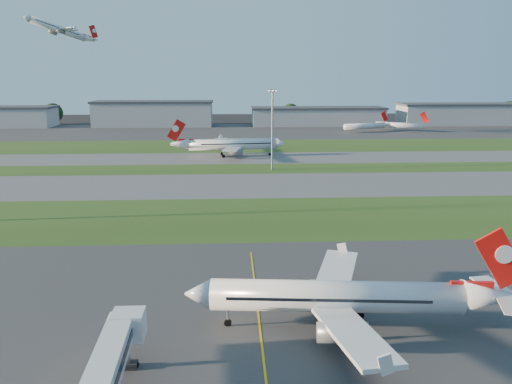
{
  "coord_description": "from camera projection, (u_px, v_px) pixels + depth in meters",
  "views": [
    {
      "loc": [
        1.77,
        -52.14,
        30.16
      ],
      "look_at": [
        6.69,
        46.51,
        7.0
      ],
      "focal_mm": 35.0,
      "sensor_mm": 36.0,
      "label": 1
    }
  ],
  "objects": [
    {
      "name": "tree_west",
      "position": [
        53.0,
        113.0,
        313.08
      ],
      "size": [
        12.1,
        12.1,
        13.2
      ],
      "color": "black",
      "rests_on": "ground"
    },
    {
      "name": "grass_strip_c",
      "position": [
        227.0,
        146.0,
        217.94
      ],
      "size": [
        300.0,
        40.0,
        0.01
      ],
      "primitive_type": "cube",
      "color": "#284316",
      "rests_on": "ground"
    },
    {
      "name": "hangar_far_east",
      "position": [
        476.0,
        114.0,
        311.47
      ],
      "size": [
        96.9,
        23.0,
        13.2
      ],
      "color": "#979A9E",
      "rests_on": "ground"
    },
    {
      "name": "taxiway_a",
      "position": [
        225.0,
        185.0,
        140.15
      ],
      "size": [
        300.0,
        32.0,
        0.01
      ],
      "primitive_type": "cube",
      "color": "#515154",
      "rests_on": "ground"
    },
    {
      "name": "ground",
      "position": [
        218.0,
        343.0,
        57.5
      ],
      "size": [
        700.0,
        700.0,
        0.0
      ],
      "primitive_type": "plane",
      "color": "black",
      "rests_on": "ground"
    },
    {
      "name": "airliner_parked",
      "position": [
        338.0,
        297.0,
        60.02
      ],
      "size": [
        37.36,
        31.58,
        11.66
      ],
      "rotation": [
        0.0,
        0.0,
        -0.09
      ],
      "color": "silver",
      "rests_on": "ground"
    },
    {
      "name": "mini_jet_near",
      "position": [
        365.0,
        126.0,
        271.59
      ],
      "size": [
        27.21,
        12.58,
        9.48
      ],
      "rotation": [
        0.0,
        0.0,
        0.38
      ],
      "color": "silver",
      "rests_on": "ground"
    },
    {
      "name": "hangar_west",
      "position": [
        154.0,
        113.0,
        301.53
      ],
      "size": [
        71.4,
        23.0,
        15.2
      ],
      "color": "#979A9E",
      "rests_on": "ground"
    },
    {
      "name": "mini_jet_far",
      "position": [
        400.0,
        125.0,
        275.24
      ],
      "size": [
        25.46,
        16.12,
        9.48
      ],
      "rotation": [
        0.0,
        0.0,
        -0.54
      ],
      "color": "silver",
      "rests_on": "ground"
    },
    {
      "name": "light_mast_centre",
      "position": [
        272.0,
        124.0,
        159.87
      ],
      "size": [
        3.2,
        0.7,
        25.8
      ],
      "color": "gray",
      "rests_on": "ground"
    },
    {
      "name": "tree_mid_west",
      "position": [
        196.0,
        115.0,
        313.85
      ],
      "size": [
        9.9,
        9.9,
        10.8
      ],
      "color": "black",
      "rests_on": "ground"
    },
    {
      "name": "grass_strip_a",
      "position": [
        224.0,
        218.0,
        108.06
      ],
      "size": [
        300.0,
        34.0,
        0.01
      ],
      "primitive_type": "cube",
      "color": "#284316",
      "rests_on": "ground"
    },
    {
      "name": "tree_east",
      "position": [
        407.0,
        113.0,
        321.3
      ],
      "size": [
        10.45,
        10.45,
        11.4
      ],
      "color": "black",
      "rests_on": "ground"
    },
    {
      "name": "apron_far",
      "position": [
        228.0,
        131.0,
        276.29
      ],
      "size": [
        400.0,
        80.0,
        0.01
      ],
      "primitive_type": "cube",
      "color": "#333335",
      "rests_on": "ground"
    },
    {
      "name": "airliner_taxiing",
      "position": [
        232.0,
        145.0,
        189.26
      ],
      "size": [
        41.15,
        34.75,
        12.85
      ],
      "rotation": [
        0.0,
        0.0,
        3.25
      ],
      "color": "silver",
      "rests_on": "ground"
    },
    {
      "name": "taxiway_b",
      "position": [
        227.0,
        158.0,
        185.86
      ],
      "size": [
        300.0,
        26.0,
        0.01
      ],
      "primitive_type": "cube",
      "color": "#515154",
      "rests_on": "ground"
    },
    {
      "name": "grass_strip_b",
      "position": [
        226.0,
        169.0,
        164.46
      ],
      "size": [
        300.0,
        18.0,
        0.01
      ],
      "primitive_type": "cube",
      "color": "#284316",
      "rests_on": "ground"
    },
    {
      "name": "apron_near",
      "position": [
        218.0,
        343.0,
        57.5
      ],
      "size": [
        300.0,
        70.0,
        0.01
      ],
      "primitive_type": "cube",
      "color": "#333335",
      "rests_on": "ground"
    },
    {
      "name": "tree_mid_east",
      "position": [
        291.0,
        113.0,
        319.46
      ],
      "size": [
        11.55,
        11.55,
        12.6
      ],
      "color": "black",
      "rests_on": "ground"
    },
    {
      "name": "yellow_line",
      "position": [
        261.0,
        342.0,
        57.74
      ],
      "size": [
        0.25,
        60.0,
        0.02
      ],
      "primitive_type": "cube",
      "color": "gold",
      "rests_on": "ground"
    },
    {
      "name": "airliner_departing",
      "position": [
        59.0,
        29.0,
        237.57
      ],
      "size": [
        26.8,
        23.47,
        10.3
      ],
      "rotation": [
        0.0,
        0.0,
        0.68
      ],
      "color": "silver"
    },
    {
      "name": "tree_far_east",
      "position": [
        509.0,
        111.0,
        328.29
      ],
      "size": [
        12.65,
        12.65,
        13.8
      ],
      "color": "black",
      "rests_on": "ground"
    },
    {
      "name": "hangar_east",
      "position": [
        317.0,
        116.0,
        306.84
      ],
      "size": [
        81.6,
        23.0,
        11.2
      ],
      "color": "#979A9E",
      "rests_on": "ground"
    }
  ]
}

